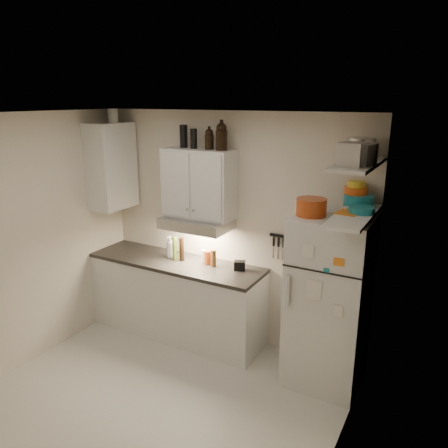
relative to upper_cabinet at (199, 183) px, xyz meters
The scene contains 36 objects.
floor 2.29m from the upper_cabinet, 77.33° to the right, with size 3.20×3.00×0.02m, color beige.
ceiling 1.58m from the upper_cabinet, 77.33° to the right, with size 3.20×3.00×0.02m, color silver.
back_wall 0.63m from the upper_cabinet, 30.26° to the left, with size 3.20×0.02×2.60m, color beige.
left_wall 1.94m from the upper_cabinet, 134.46° to the right, with size 0.02×3.00×2.60m, color beige.
right_wall 2.39m from the upper_cabinet, 34.95° to the right, with size 0.02×3.00×2.60m, color beige.
base_cabinet 1.41m from the upper_cabinet, 151.63° to the right, with size 2.10×0.60×0.88m, color silver.
countertop 0.97m from the upper_cabinet, 151.63° to the right, with size 2.10×0.62×0.04m, color #2A2724.
upper_cabinet is the anchor object (origin of this frame).
side_cabinet 1.15m from the upper_cabinet, behind, with size 0.33×0.55×1.00m, color silver.
range_hood 0.44m from the upper_cabinet, 90.00° to the right, with size 0.76×0.46×0.12m, color silver.
fridge 1.84m from the upper_cabinet, ahead, with size 0.70×0.68×1.70m, color silver.
shelf_hi 1.82m from the upper_cabinet, 10.05° to the right, with size 0.30×0.95×0.03m, color silver.
shelf_lo 1.78m from the upper_cabinet, 10.05° to the right, with size 0.30×0.95×0.03m, color silver.
knife_strip 1.13m from the upper_cabinet, ahead, with size 0.42×0.02×0.03m, color black.
dutch_oven 1.38m from the upper_cabinet, 11.18° to the right, with size 0.27×0.27×0.16m, color #A93D13.
book_stack 1.72m from the upper_cabinet, ahead, with size 0.19×0.23×0.08m, color orange.
spice_jar 1.66m from the upper_cabinet, ahead, with size 0.06×0.06×0.09m, color silver.
stock_pot 1.77m from the upper_cabinet, ahead, with size 0.25×0.25×0.18m, color silver.
tin_a 1.92m from the upper_cabinet, 14.17° to the right, with size 0.17×0.15×0.17m, color #AAAAAD.
tin_b 1.90m from the upper_cabinet, 18.16° to the right, with size 0.18×0.18×0.18m, color #AAAAAD.
bowl_teal 1.71m from the upper_cabinet, ahead, with size 0.27×0.27×0.11m, color #177582.
bowl_orange 1.68m from the upper_cabinet, ahead, with size 0.21×0.21×0.06m, color #E05215.
bowl_yellow 1.68m from the upper_cabinet, ahead, with size 0.17×0.17×0.05m, color gold.
plates 1.81m from the upper_cabinet, ahead, with size 0.22×0.22×0.05m, color #177582.
growler_a 0.50m from the upper_cabinet, ahead, with size 0.09×0.09×0.22m, color black, non-canonical shape.
growler_b 0.59m from the upper_cabinet, ahead, with size 0.12×0.12×0.29m, color black, non-canonical shape.
thermos_a 0.48m from the upper_cabinet, behind, with size 0.07×0.07×0.21m, color black.
thermos_b 0.54m from the upper_cabinet, behind, with size 0.08×0.08×0.25m, color black.
side_jar 1.31m from the upper_cabinet, behind, with size 0.12×0.12×0.16m, color silver.
soap_bottle 0.85m from the upper_cabinet, 169.46° to the right, with size 0.11×0.11×0.29m, color silver.
pepper_mill 0.84m from the upper_cabinet, 18.35° to the right, with size 0.06×0.06×0.19m, color brown.
oil_bottle 0.82m from the upper_cabinet, 157.95° to the right, with size 0.05×0.05×0.28m, color #546F1B.
vinegar_bottle 0.80m from the upper_cabinet, 154.99° to the right, with size 0.06×0.06×0.27m, color black.
clear_bottle 0.83m from the upper_cabinet, 29.25° to the right, with size 0.05×0.05×0.16m, color silver.
red_jar 0.84m from the upper_cabinet, 19.52° to the right, with size 0.08×0.08×0.16m, color #A93D13.
caddy 1.00m from the upper_cabinet, ahead, with size 0.12×0.09×0.10m, color black.
Camera 1 is at (2.21, -2.65, 2.72)m, focal length 35.00 mm.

